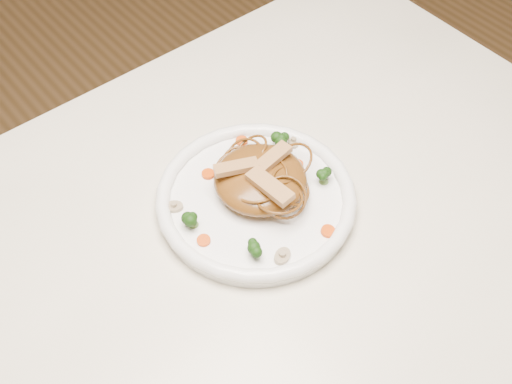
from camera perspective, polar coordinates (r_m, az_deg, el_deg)
table at (r=0.97m, az=-1.59°, el=-8.58°), size 1.20×0.80×0.75m
plate at (r=0.93m, az=0.00°, el=-0.86°), size 0.32×0.32×0.02m
noodle_mound at (r=0.91m, az=0.37°, el=1.13°), size 0.17×0.17×0.04m
chicken_a at (r=0.91m, az=1.36°, el=2.89°), size 0.06×0.03×0.01m
chicken_b at (r=0.90m, az=-1.71°, el=2.14°), size 0.06×0.04×0.01m
chicken_c at (r=0.87m, az=1.20°, el=0.49°), size 0.03×0.07×0.01m
broccoli_0 at (r=0.97m, az=2.11°, el=4.59°), size 0.03×0.03×0.03m
broccoli_1 at (r=0.88m, az=-5.44°, el=-2.16°), size 0.04×0.04×0.03m
broccoli_2 at (r=0.85m, az=0.07°, el=-4.73°), size 0.03×0.03×0.03m
broccoli_3 at (r=0.93m, az=5.90°, el=1.54°), size 0.04×0.04×0.03m
carrot_0 at (r=0.99m, az=-1.22°, el=4.39°), size 0.02×0.02×0.00m
carrot_1 at (r=0.88m, az=-4.50°, el=-4.16°), size 0.02×0.02×0.00m
carrot_2 at (r=0.96m, az=3.46°, el=2.36°), size 0.02×0.02×0.00m
carrot_3 at (r=0.95m, az=-4.12°, el=1.55°), size 0.02×0.02×0.00m
carrot_4 at (r=0.89m, az=6.19°, el=-3.36°), size 0.03×0.03×0.00m
mushroom_0 at (r=0.86m, az=2.26°, el=-5.51°), size 0.04×0.04×0.01m
mushroom_1 at (r=0.99m, az=3.23°, el=4.32°), size 0.03×0.03×0.01m
mushroom_2 at (r=0.91m, az=-7.03°, el=-1.26°), size 0.04×0.04×0.01m
mushroom_3 at (r=0.98m, az=-0.36°, el=3.69°), size 0.03×0.03×0.01m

